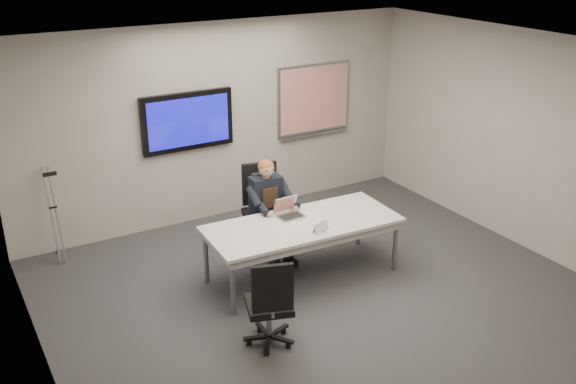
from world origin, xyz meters
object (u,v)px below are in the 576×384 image
seated_person (272,220)px  office_chair_near (270,318)px  laptop (288,211)px  conference_table (302,229)px  office_chair_far (264,224)px

seated_person → office_chair_near: bearing=-115.9°
office_chair_near → laptop: size_ratio=3.12×
office_chair_near → laptop: office_chair_near is taller
seated_person → laptop: size_ratio=3.95×
conference_table → office_chair_far: office_chair_far is taller
conference_table → office_chair_near: (-1.02, -1.04, -0.32)m
office_chair_far → seated_person: bearing=-79.8°
office_chair_far → laptop: office_chair_far is taller
conference_table → laptop: (-0.04, 0.26, 0.14)m
seated_person → laptop: 0.43m
conference_table → office_chair_near: 1.49m
office_chair_near → laptop: (0.98, 1.30, 0.45)m
laptop → conference_table: bearing=-83.5°
office_chair_near → conference_table: bearing=-115.8°
conference_table → seated_person: 0.62m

